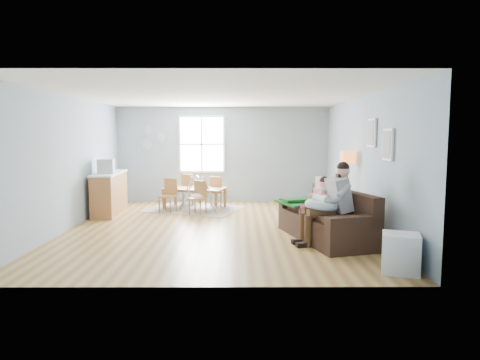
{
  "coord_description": "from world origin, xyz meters",
  "views": [
    {
      "loc": [
        0.45,
        -8.71,
        1.91
      ],
      "look_at": [
        0.48,
        -0.09,
        1.0
      ],
      "focal_mm": 32.0,
      "sensor_mm": 36.0,
      "label": 1
    }
  ],
  "objects_px": {
    "chair_se": "(199,196)",
    "counter": "(110,193)",
    "storage_cube": "(400,253)",
    "chair_ne": "(217,190)",
    "sofa": "(328,222)",
    "floor_lamp": "(348,164)",
    "father": "(330,200)",
    "toddler": "(319,196)",
    "chair_sw": "(169,193)",
    "chair_nw": "(189,187)",
    "dining_table": "(194,199)",
    "monitor": "(106,166)",
    "baby_swing": "(198,197)"
  },
  "relations": [
    {
      "from": "dining_table",
      "to": "chair_nw",
      "type": "height_order",
      "value": "chair_nw"
    },
    {
      "from": "counter",
      "to": "monitor",
      "type": "height_order",
      "value": "monitor"
    },
    {
      "from": "toddler",
      "to": "chair_nw",
      "type": "height_order",
      "value": "toddler"
    },
    {
      "from": "chair_sw",
      "to": "monitor",
      "type": "distance_m",
      "value": 1.65
    },
    {
      "from": "chair_se",
      "to": "counter",
      "type": "xyz_separation_m",
      "value": [
        -2.19,
        0.09,
        0.06
      ]
    },
    {
      "from": "toddler",
      "to": "dining_table",
      "type": "bearing_deg",
      "value": 131.36
    },
    {
      "from": "chair_sw",
      "to": "chair_se",
      "type": "distance_m",
      "value": 0.82
    },
    {
      "from": "storage_cube",
      "to": "counter",
      "type": "bearing_deg",
      "value": 139.82
    },
    {
      "from": "chair_nw",
      "to": "chair_se",
      "type": "bearing_deg",
      "value": -74.11
    },
    {
      "from": "father",
      "to": "chair_se",
      "type": "bearing_deg",
      "value": 131.66
    },
    {
      "from": "chair_sw",
      "to": "monitor",
      "type": "xyz_separation_m",
      "value": [
        -1.38,
        -0.54,
        0.72
      ]
    },
    {
      "from": "floor_lamp",
      "to": "chair_nw",
      "type": "distance_m",
      "value": 4.48
    },
    {
      "from": "floor_lamp",
      "to": "chair_nw",
      "type": "height_order",
      "value": "floor_lamp"
    },
    {
      "from": "chair_nw",
      "to": "counter",
      "type": "height_order",
      "value": "counter"
    },
    {
      "from": "sofa",
      "to": "father",
      "type": "relative_size",
      "value": 1.67
    },
    {
      "from": "sofa",
      "to": "toddler",
      "type": "height_order",
      "value": "toddler"
    },
    {
      "from": "father",
      "to": "chair_se",
      "type": "xyz_separation_m",
      "value": [
        -2.56,
        2.87,
        -0.33
      ]
    },
    {
      "from": "storage_cube",
      "to": "dining_table",
      "type": "distance_m",
      "value": 6.16
    },
    {
      "from": "chair_sw",
      "to": "chair_nw",
      "type": "distance_m",
      "value": 1.13
    },
    {
      "from": "toddler",
      "to": "chair_sw",
      "type": "distance_m",
      "value": 4.18
    },
    {
      "from": "father",
      "to": "chair_sw",
      "type": "relative_size",
      "value": 1.74
    },
    {
      "from": "toddler",
      "to": "chair_nw",
      "type": "distance_m",
      "value": 4.67
    },
    {
      "from": "father",
      "to": "baby_swing",
      "type": "xyz_separation_m",
      "value": [
        -2.59,
        3.02,
        -0.37
      ]
    },
    {
      "from": "storage_cube",
      "to": "chair_ne",
      "type": "bearing_deg",
      "value": 117.02
    },
    {
      "from": "dining_table",
      "to": "monitor",
      "type": "xyz_separation_m",
      "value": [
        -1.96,
        -0.92,
        0.9
      ]
    },
    {
      "from": "floor_lamp",
      "to": "storage_cube",
      "type": "xyz_separation_m",
      "value": [
        -0.11,
        -3.41,
        -1.02
      ]
    },
    {
      "from": "counter",
      "to": "toddler",
      "type": "bearing_deg",
      "value": -27.63
    },
    {
      "from": "chair_sw",
      "to": "storage_cube",
      "type": "bearing_deg",
      "value": -50.05
    },
    {
      "from": "dining_table",
      "to": "chair_ne",
      "type": "bearing_deg",
      "value": 49.57
    },
    {
      "from": "sofa",
      "to": "dining_table",
      "type": "distance_m",
      "value": 4.25
    },
    {
      "from": "toddler",
      "to": "storage_cube",
      "type": "bearing_deg",
      "value": -70.8
    },
    {
      "from": "chair_sw",
      "to": "chair_ne",
      "type": "distance_m",
      "value": 1.4
    },
    {
      "from": "storage_cube",
      "to": "chair_nw",
      "type": "height_order",
      "value": "chair_nw"
    },
    {
      "from": "sofa",
      "to": "counter",
      "type": "relative_size",
      "value": 1.32
    },
    {
      "from": "sofa",
      "to": "toddler",
      "type": "bearing_deg",
      "value": 126.51
    },
    {
      "from": "sofa",
      "to": "floor_lamp",
      "type": "relative_size",
      "value": 1.55
    },
    {
      "from": "dining_table",
      "to": "monitor",
      "type": "relative_size",
      "value": 3.93
    },
    {
      "from": "sofa",
      "to": "chair_se",
      "type": "relative_size",
      "value": 3.0
    },
    {
      "from": "father",
      "to": "counter",
      "type": "height_order",
      "value": "father"
    },
    {
      "from": "father",
      "to": "storage_cube",
      "type": "distance_m",
      "value": 1.78
    },
    {
      "from": "floor_lamp",
      "to": "dining_table",
      "type": "distance_m",
      "value": 4.03
    },
    {
      "from": "monitor",
      "to": "baby_swing",
      "type": "height_order",
      "value": "monitor"
    },
    {
      "from": "storage_cube",
      "to": "counter",
      "type": "xyz_separation_m",
      "value": [
        -5.39,
        4.55,
        0.23
      ]
    },
    {
      "from": "floor_lamp",
      "to": "storage_cube",
      "type": "bearing_deg",
      "value": -91.82
    },
    {
      "from": "chair_se",
      "to": "counter",
      "type": "bearing_deg",
      "value": 177.53
    },
    {
      "from": "sofa",
      "to": "chair_nw",
      "type": "distance_m",
      "value": 4.9
    },
    {
      "from": "sofa",
      "to": "dining_table",
      "type": "relative_size",
      "value": 1.54
    },
    {
      "from": "floor_lamp",
      "to": "monitor",
      "type": "xyz_separation_m",
      "value": [
        -5.47,
        0.8,
        -0.12
      ]
    },
    {
      "from": "toddler",
      "to": "counter",
      "type": "distance_m",
      "value": 5.26
    },
    {
      "from": "chair_nw",
      "to": "monitor",
      "type": "bearing_deg",
      "value": -137.91
    }
  ]
}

